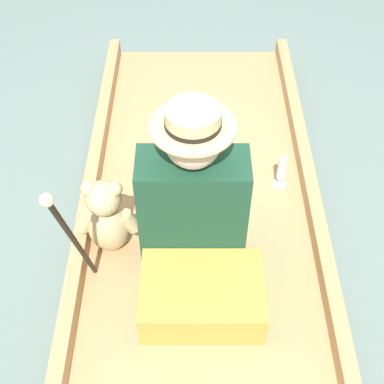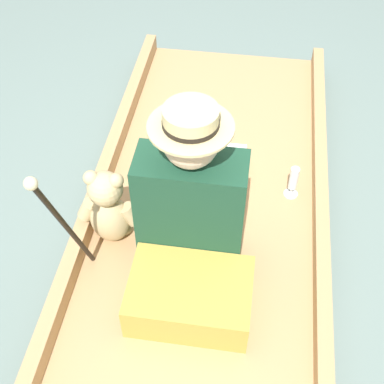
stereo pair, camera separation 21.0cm
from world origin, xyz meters
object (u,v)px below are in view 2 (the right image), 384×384
object	(u,v)px
wine_glass	(293,180)
teddy_bear	(109,209)
seated_person	(194,194)
walking_cane	(62,221)

from	to	relation	value
wine_glass	teddy_bear	bearing A→B (deg)	-154.53
seated_person	teddy_bear	world-z (taller)	seated_person
seated_person	walking_cane	world-z (taller)	same
seated_person	walking_cane	size ratio (longest dim) A/B	1.00
teddy_bear	wine_glass	xyz separation A→B (m)	(0.79, 0.37, -0.09)
wine_glass	walking_cane	xyz separation A→B (m)	(-0.84, -0.68, 0.37)
seated_person	wine_glass	world-z (taller)	seated_person
seated_person	walking_cane	bearing A→B (deg)	-132.61
wine_glass	walking_cane	distance (m)	1.15
wine_glass	walking_cane	world-z (taller)	walking_cane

